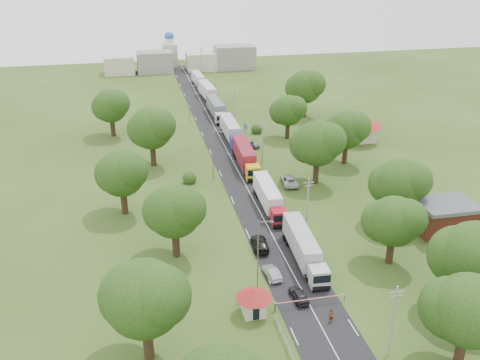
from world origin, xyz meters
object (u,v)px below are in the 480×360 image
object	(u,v)px
car_lane_front	(299,295)
boom_barrier	(300,301)
guard_booth	(254,299)
info_sign	(246,129)
pedestrian_near	(331,316)
car_lane_mid	(272,273)
truck_0	(303,247)

from	to	relation	value
car_lane_front	boom_barrier	bearing A→B (deg)	73.44
boom_barrier	guard_booth	xyz separation A→B (m)	(-5.84, -0.00, 1.27)
guard_booth	info_sign	xyz separation A→B (m)	(12.40, 60.00, 0.84)
boom_barrier	car_lane_front	xyz separation A→B (m)	(0.36, 1.50, -0.20)
pedestrian_near	car_lane_front	bearing A→B (deg)	104.82
pedestrian_near	car_lane_mid	bearing A→B (deg)	101.94
info_sign	car_lane_mid	world-z (taller)	info_sign
car_lane_front	car_lane_mid	distance (m)	5.85
boom_barrier	pedestrian_near	bearing A→B (deg)	-51.82
car_lane_mid	pedestrian_near	world-z (taller)	pedestrian_near
truck_0	car_lane_mid	xyz separation A→B (m)	(-5.34, -3.02, -1.52)
guard_booth	pedestrian_near	distance (m)	9.37
guard_booth	car_lane_front	distance (m)	6.55
info_sign	pedestrian_near	distance (m)	63.65
car_lane_front	car_lane_mid	bearing A→B (deg)	-73.17
boom_barrier	car_lane_front	world-z (taller)	car_lane_front
info_sign	car_lane_front	bearing A→B (deg)	-96.05
guard_booth	car_lane_front	size ratio (longest dim) A/B	1.09
truck_0	car_lane_front	distance (m)	9.27
boom_barrier	truck_0	bearing A→B (deg)	69.77
pedestrian_near	info_sign	bearing A→B (deg)	75.80
car_lane_front	guard_booth	bearing A→B (deg)	10.46
guard_booth	truck_0	world-z (taller)	truck_0
car_lane_mid	pedestrian_near	bearing A→B (deg)	105.44
info_sign	truck_0	distance (m)	50.07
truck_0	car_lane_mid	distance (m)	6.32
boom_barrier	car_lane_mid	world-z (taller)	car_lane_mid
truck_0	pedestrian_near	world-z (taller)	truck_0
car_lane_mid	pedestrian_near	distance (m)	11.38
car_lane_mid	truck_0	bearing A→B (deg)	-157.76
truck_0	car_lane_front	xyz separation A→B (m)	(-3.34, -8.52, -1.50)
boom_barrier	info_sign	distance (m)	60.39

